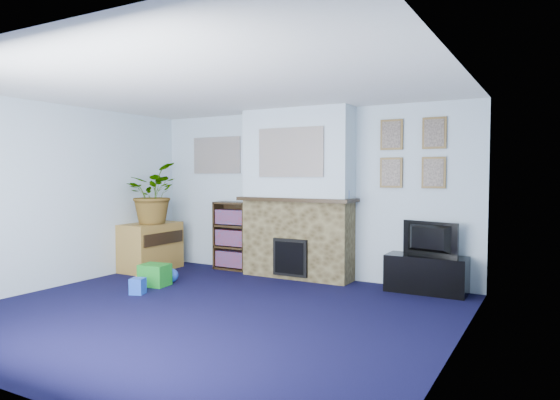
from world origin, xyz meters
The scene contains 26 objects.
floor centered at (0.00, 0.00, 0.00)m, with size 5.00×4.50×0.01m, color black.
ceiling centered at (0.00, 0.00, 2.40)m, with size 5.00×4.50×0.01m, color white.
wall_back centered at (0.00, 2.25, 1.20)m, with size 5.00×0.04×2.40m, color silver.
wall_front centered at (0.00, -2.25, 1.20)m, with size 5.00×0.04×2.40m, color silver.
wall_left centered at (-2.50, 0.00, 1.20)m, with size 0.04×4.50×2.40m, color silver.
wall_right centered at (2.50, 0.00, 1.20)m, with size 0.04×4.50×2.40m, color silver.
chimney_breast centered at (0.00, 2.05, 1.18)m, with size 1.72×0.50×2.40m.
collage_main centered at (0.00, 1.84, 1.78)m, with size 1.00×0.03×0.68m, color gray.
collage_left centered at (-1.55, 2.23, 1.78)m, with size 0.90×0.03×0.58m, color gray.
portrait_tl centered at (1.30, 2.23, 2.00)m, with size 0.30×0.03×0.40m, color brown.
portrait_tr centered at (1.85, 2.23, 2.00)m, with size 0.30×0.03×0.40m, color brown.
portrait_bl centered at (1.30, 2.23, 1.50)m, with size 0.30×0.03×0.40m, color brown.
portrait_br centered at (1.85, 2.23, 1.50)m, with size 0.30×0.03×0.40m, color brown.
tv_stand centered at (1.82, 2.03, 0.23)m, with size 0.98×0.41×0.46m, color black.
television centered at (1.82, 2.05, 0.68)m, with size 0.73×0.10×0.42m, color black.
bookshelf centered at (-1.15, 2.11, 0.50)m, with size 0.58×0.28×1.05m.
sideboard centered at (-2.24, 1.45, 0.35)m, with size 0.52×0.93×0.72m, color olive.
potted_plant centered at (-2.19, 1.40, 1.19)m, with size 0.84×0.73×0.93m, color #26661E.
mantel_clock centered at (-0.04, 2.00, 1.22)m, with size 0.09×0.06×0.13m, color gold.
mantel_candle centered at (0.24, 2.00, 1.23)m, with size 0.05×0.05×0.15m, color #B2BFC6.
mantel_teddy centered at (-0.60, 2.00, 1.22)m, with size 0.14×0.14×0.14m, color slate.
mantel_can centered at (0.77, 2.00, 1.21)m, with size 0.05×0.05×0.11m, color blue.
green_crate centered at (-1.41, 0.66, 0.14)m, with size 0.36×0.29×0.29m, color #198C26.
toy_ball centered at (-1.36, 0.92, 0.09)m, with size 0.19×0.19×0.19m, color blue.
toy_block centered at (-1.27, 0.21, 0.11)m, with size 0.16×0.16×0.20m, color blue.
toy_tube centered at (-1.62, 0.71, 0.07)m, with size 0.13×0.13×0.27m, color orange.
Camera 1 is at (3.24, -4.25, 1.48)m, focal length 32.00 mm.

